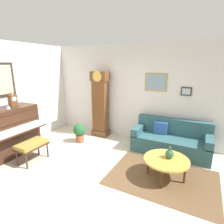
% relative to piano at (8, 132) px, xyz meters
% --- Properties ---
extents(ground_plane, '(6.40, 6.00, 0.10)m').
position_rel_piano_xyz_m(ground_plane, '(2.23, 0.09, -0.66)').
color(ground_plane, beige).
extents(wall_back, '(5.30, 0.13, 2.80)m').
position_rel_piano_xyz_m(wall_back, '(2.24, 2.49, 0.79)').
color(wall_back, silver).
rests_on(wall_back, ground_plane).
extents(area_rug, '(2.10, 1.50, 0.01)m').
position_rel_piano_xyz_m(area_rug, '(3.63, 0.74, -0.60)').
color(area_rug, brown).
rests_on(area_rug, ground_plane).
extents(piano, '(0.87, 1.44, 1.20)m').
position_rel_piano_xyz_m(piano, '(0.00, 0.00, 0.00)').
color(piano, '#3D2316').
rests_on(piano, ground_plane).
extents(piano_bench, '(0.42, 0.70, 0.48)m').
position_rel_piano_xyz_m(piano_bench, '(0.77, 0.03, -0.20)').
color(piano_bench, '#3D2316').
rests_on(piano_bench, ground_plane).
extents(grandfather_clock, '(0.52, 0.34, 2.03)m').
position_rel_piano_xyz_m(grandfather_clock, '(1.36, 2.17, 0.36)').
color(grandfather_clock, brown).
rests_on(grandfather_clock, ground_plane).
extents(couch, '(1.90, 0.80, 0.84)m').
position_rel_piano_xyz_m(couch, '(3.57, 2.00, -0.30)').
color(couch, '#2D565B').
rests_on(couch, ground_plane).
extents(coffee_table, '(0.88, 0.88, 0.43)m').
position_rel_piano_xyz_m(coffee_table, '(3.69, 0.77, -0.21)').
color(coffee_table, gold).
rests_on(coffee_table, ground_plane).
extents(mantel_clock, '(0.13, 0.18, 0.38)m').
position_rel_piano_xyz_m(mantel_clock, '(0.00, 0.23, 0.76)').
color(mantel_clock, brown).
rests_on(mantel_clock, piano).
extents(teacup, '(0.12, 0.12, 0.06)m').
position_rel_piano_xyz_m(teacup, '(0.10, 0.03, 0.62)').
color(teacup, '#ADC6D6').
rests_on(teacup, piano).
extents(green_jug, '(0.17, 0.17, 0.24)m').
position_rel_piano_xyz_m(green_jug, '(3.73, 0.83, -0.09)').
color(green_jug, '#234C33').
rests_on(green_jug, coffee_table).
extents(potted_plant, '(0.36, 0.36, 0.56)m').
position_rel_piano_xyz_m(potted_plant, '(1.08, 1.43, -0.29)').
color(potted_plant, '#935138').
rests_on(potted_plant, ground_plane).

